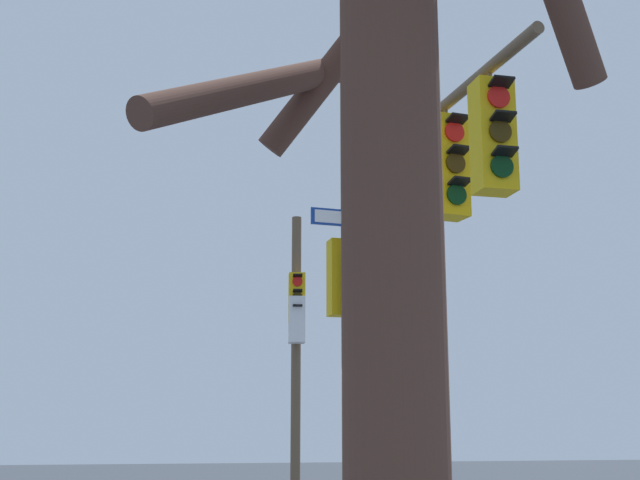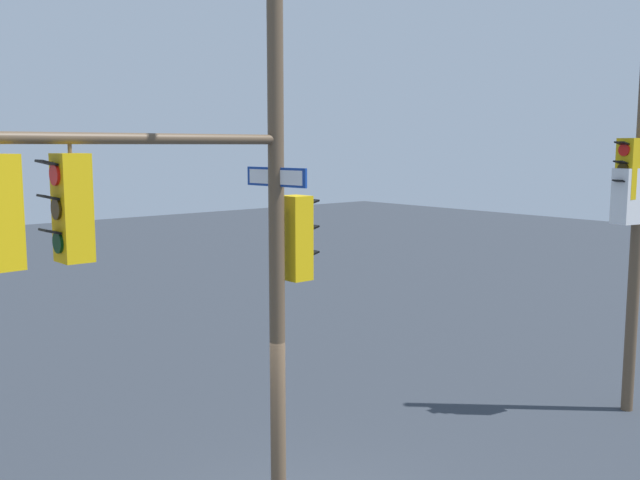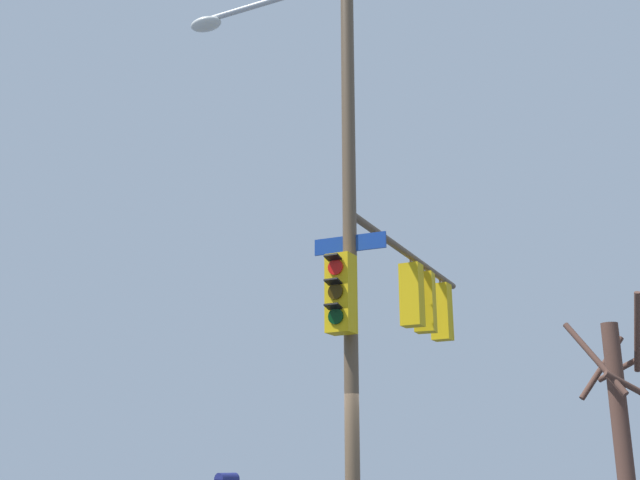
{
  "view_description": "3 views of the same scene",
  "coord_description": "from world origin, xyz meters",
  "views": [
    {
      "loc": [
        -3.97,
        -11.65,
        1.64
      ],
      "look_at": [
        -1.03,
        -0.56,
        4.17
      ],
      "focal_mm": 49.49,
      "sensor_mm": 36.0,
      "label": 1
    },
    {
      "loc": [
        6.71,
        -5.5,
        5.02
      ],
      "look_at": [
        -0.17,
        0.43,
        3.82
      ],
      "focal_mm": 40.26,
      "sensor_mm": 36.0,
      "label": 2
    },
    {
      "loc": [
        -4.91,
        9.26,
        1.63
      ],
      "look_at": [
        -0.21,
        0.36,
        4.62
      ],
      "focal_mm": 41.77,
      "sensor_mm": 36.0,
      "label": 3
    }
  ],
  "objects": [
    {
      "name": "bare_tree_across_street",
      "position": [
        -2.93,
        -8.68,
        2.62
      ],
      "size": [
        2.38,
        2.41,
        5.24
      ],
      "color": "brown",
      "rests_on": "ground"
    },
    {
      "name": "main_signal_pole_assembly",
      "position": [
        -0.3,
        -1.43,
        4.82
      ],
      "size": [
        3.57,
        5.92,
        9.45
      ],
      "rotation": [
        0.0,
        0.0,
        4.74
      ],
      "color": "brown",
      "rests_on": "ground"
    }
  ]
}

